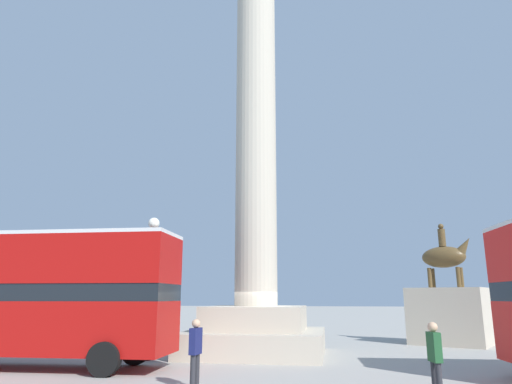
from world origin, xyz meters
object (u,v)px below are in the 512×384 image
Objects in this scene: equestrian_statue at (449,309)px; monument_column at (256,193)px; street_lamp at (151,275)px; bus_a at (23,293)px; pedestrian_near_lamp at (435,356)px; pedestrian_by_plinth at (195,349)px.

monument_column is at bearing -121.89° from equestrian_statue.
bus_a is at bearing -143.30° from street_lamp.
pedestrian_near_lamp is 1.00× the size of pedestrian_by_plinth.
monument_column is at bearing -175.19° from pedestrian_by_plinth.
equestrian_statue is 3.48× the size of pedestrian_near_lamp.
monument_column reaches higher than bus_a.
equestrian_statue is 15.64m from pedestrian_by_plinth.
pedestrian_near_lamp is (9.21, -5.40, -2.17)m from street_lamp.
street_lamp is (-3.73, -2.33, -3.65)m from monument_column.
pedestrian_by_plinth is (-9.24, -12.60, -0.73)m from equestrian_statue.
street_lamp is (-12.57, -7.67, 1.43)m from equestrian_statue.
pedestrian_by_plinth is at bearing -93.11° from monument_column.
monument_column is at bearing 31.97° from street_lamp.
equestrian_statue is at bearing -25.76° from pedestrian_near_lamp.
street_lamp reaches higher than bus_a.
pedestrian_by_plinth is at bearing -99.27° from equestrian_statue.
bus_a is 1.75× the size of equestrian_statue.
equestrian_statue is at bearing 31.38° from street_lamp.
pedestrian_by_plinth is (-5.87, 0.47, 0.00)m from pedestrian_near_lamp.
pedestrian_by_plinth is at bearing 74.15° from pedestrian_near_lamp.
pedestrian_near_lamp is (12.72, -2.78, -1.46)m from bus_a.
equestrian_statue is at bearing 151.67° from pedestrian_by_plinth.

